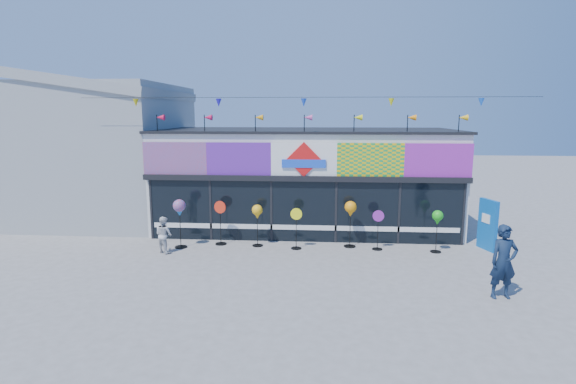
# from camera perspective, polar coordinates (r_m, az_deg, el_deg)

# --- Properties ---
(ground) EXTENTS (80.00, 80.00, 0.00)m
(ground) POSITION_cam_1_polar(r_m,az_deg,el_deg) (13.74, 1.38, -10.28)
(ground) COLOR slate
(ground) RESTS_ON ground
(kite_shop) EXTENTS (16.00, 5.70, 5.31)m
(kite_shop) POSITION_cam_1_polar(r_m,az_deg,el_deg) (19.02, 2.30, 1.78)
(kite_shop) COLOR white
(kite_shop) RESTS_ON ground
(neighbour_building) EXTENTS (8.18, 7.20, 6.87)m
(neighbour_building) POSITION_cam_1_polar(r_m,az_deg,el_deg) (22.59, -23.95, 5.18)
(neighbour_building) COLOR #929597
(neighbour_building) RESTS_ON ground
(blue_sign) EXTENTS (0.41, 0.90, 1.80)m
(blue_sign) POSITION_cam_1_polar(r_m,az_deg,el_deg) (17.25, 24.02, -3.81)
(blue_sign) COLOR #0B59AC
(blue_sign) RESTS_ON ground
(spinner_0) EXTENTS (0.44, 0.44, 1.76)m
(spinner_0) POSITION_cam_1_polar(r_m,az_deg,el_deg) (16.35, -13.62, -2.13)
(spinner_0) COLOR black
(spinner_0) RESTS_ON ground
(spinner_1) EXTENTS (0.45, 0.41, 1.62)m
(spinner_1) POSITION_cam_1_polar(r_m,az_deg,el_deg) (16.59, -8.58, -3.73)
(spinner_1) COLOR black
(spinner_1) RESTS_ON ground
(spinner_2) EXTENTS (0.39, 0.39, 1.53)m
(spinner_2) POSITION_cam_1_polar(r_m,az_deg,el_deg) (16.16, -3.93, -2.68)
(spinner_2) COLOR black
(spinner_2) RESTS_ON ground
(spinner_3) EXTENTS (0.41, 0.37, 1.47)m
(spinner_3) POSITION_cam_1_polar(r_m,az_deg,el_deg) (15.89, 1.06, -4.52)
(spinner_3) COLOR black
(spinner_3) RESTS_ON ground
(spinner_4) EXTENTS (0.43, 0.43, 1.68)m
(spinner_4) POSITION_cam_1_polar(r_m,az_deg,el_deg) (16.15, 7.94, -2.32)
(spinner_4) COLOR black
(spinner_4) RESTS_ON ground
(spinner_5) EXTENTS (0.40, 0.36, 1.41)m
(spinner_5) POSITION_cam_1_polar(r_m,az_deg,el_deg) (16.12, 11.35, -4.62)
(spinner_5) COLOR black
(spinner_5) RESTS_ON ground
(spinner_6) EXTENTS (0.38, 0.38, 1.48)m
(spinner_6) POSITION_cam_1_polar(r_m,az_deg,el_deg) (16.23, 18.45, -3.25)
(spinner_6) COLOR black
(spinner_6) RESTS_ON ground
(adult_man) EXTENTS (0.77, 0.56, 1.95)m
(adult_man) POSITION_cam_1_polar(r_m,az_deg,el_deg) (12.96, 25.71, -7.99)
(adult_man) COLOR #12213A
(adult_man) RESTS_ON ground
(child) EXTENTS (0.71, 0.61, 1.27)m
(child) POSITION_cam_1_polar(r_m,az_deg,el_deg) (16.09, -15.50, -5.23)
(child) COLOR silver
(child) RESTS_ON ground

